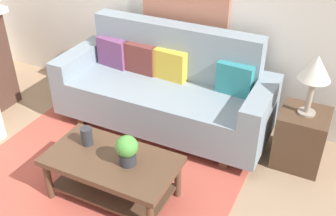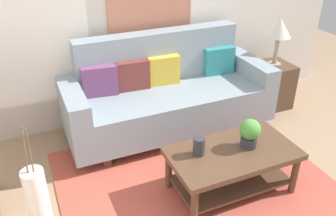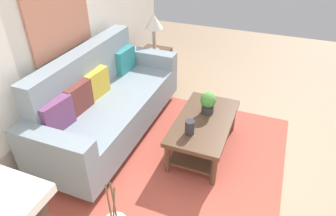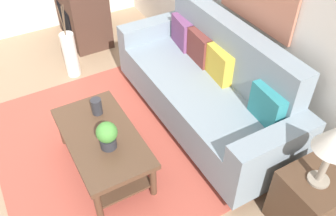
{
  "view_description": "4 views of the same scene",
  "coord_description": "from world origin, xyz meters",
  "px_view_note": "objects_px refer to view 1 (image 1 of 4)",
  "views": [
    {
      "loc": [
        1.77,
        -1.71,
        2.54
      ],
      "look_at": [
        0.43,
        1.04,
        0.59
      ],
      "focal_mm": 42.76,
      "sensor_mm": 36.0,
      "label": 1
    },
    {
      "loc": [
        -1.26,
        -1.68,
        2.22
      ],
      "look_at": [
        -0.05,
        1.08,
        0.55
      ],
      "focal_mm": 38.24,
      "sensor_mm": 36.0,
      "label": 2
    },
    {
      "loc": [
        -2.42,
        -0.25,
        2.37
      ],
      "look_at": [
        0.15,
        0.76,
        0.55
      ],
      "focal_mm": 31.96,
      "sensor_mm": 36.0,
      "label": 3
    },
    {
      "loc": [
        2.42,
        -0.19,
        2.71
      ],
      "look_at": [
        0.28,
        1.01,
        0.5
      ],
      "focal_mm": 38.31,
      "sensor_mm": 36.0,
      "label": 4
    }
  ],
  "objects_px": {
    "throw_pillow_mustard": "(170,65)",
    "table_lamp": "(316,70)",
    "throw_pillow_maroon": "(141,58)",
    "throw_pillow_teal": "(235,79)",
    "coffee_table": "(112,169)",
    "couch": "(165,91)",
    "tabletop_vase": "(87,136)",
    "side_table": "(301,138)",
    "throw_pillow_plum": "(113,52)",
    "potted_plant_tabletop": "(127,149)"
  },
  "relations": [
    {
      "from": "potted_plant_tabletop",
      "to": "couch",
      "type": "bearing_deg",
      "value": 102.06
    },
    {
      "from": "coffee_table",
      "to": "table_lamp",
      "type": "distance_m",
      "value": 1.91
    },
    {
      "from": "side_table",
      "to": "throw_pillow_mustard",
      "type": "bearing_deg",
      "value": 175.13
    },
    {
      "from": "couch",
      "to": "throw_pillow_teal",
      "type": "relative_size",
      "value": 6.26
    },
    {
      "from": "throw_pillow_mustard",
      "to": "potted_plant_tabletop",
      "type": "relative_size",
      "value": 1.37
    },
    {
      "from": "couch",
      "to": "throw_pillow_plum",
      "type": "height_order",
      "value": "couch"
    },
    {
      "from": "table_lamp",
      "to": "throw_pillow_mustard",
      "type": "bearing_deg",
      "value": 175.13
    },
    {
      "from": "coffee_table",
      "to": "throw_pillow_mustard",
      "type": "bearing_deg",
      "value": 94.19
    },
    {
      "from": "throw_pillow_plum",
      "to": "potted_plant_tabletop",
      "type": "height_order",
      "value": "throw_pillow_plum"
    },
    {
      "from": "throw_pillow_teal",
      "to": "throw_pillow_mustard",
      "type": "bearing_deg",
      "value": 180.0
    },
    {
      "from": "throw_pillow_mustard",
      "to": "tabletop_vase",
      "type": "relative_size",
      "value": 2.25
    },
    {
      "from": "coffee_table",
      "to": "tabletop_vase",
      "type": "height_order",
      "value": "tabletop_vase"
    },
    {
      "from": "couch",
      "to": "throw_pillow_teal",
      "type": "xyz_separation_m",
      "value": [
        0.7,
        0.13,
        0.25
      ]
    },
    {
      "from": "throw_pillow_maroon",
      "to": "throw_pillow_mustard",
      "type": "xyz_separation_m",
      "value": [
        0.35,
        0.0,
        0.0
      ]
    },
    {
      "from": "throw_pillow_plum",
      "to": "throw_pillow_teal",
      "type": "bearing_deg",
      "value": 0.0
    },
    {
      "from": "throw_pillow_teal",
      "to": "coffee_table",
      "type": "bearing_deg",
      "value": -114.99
    },
    {
      "from": "couch",
      "to": "throw_pillow_plum",
      "type": "xyz_separation_m",
      "value": [
        -0.7,
        0.13,
        0.25
      ]
    },
    {
      "from": "throw_pillow_plum",
      "to": "potted_plant_tabletop",
      "type": "xyz_separation_m",
      "value": [
        0.95,
        -1.3,
        -0.11
      ]
    },
    {
      "from": "throw_pillow_maroon",
      "to": "table_lamp",
      "type": "height_order",
      "value": "table_lamp"
    },
    {
      "from": "throw_pillow_teal",
      "to": "coffee_table",
      "type": "height_order",
      "value": "throw_pillow_teal"
    },
    {
      "from": "throw_pillow_mustard",
      "to": "coffee_table",
      "type": "distance_m",
      "value": 1.36
    },
    {
      "from": "throw_pillow_teal",
      "to": "table_lamp",
      "type": "bearing_deg",
      "value": -9.56
    },
    {
      "from": "couch",
      "to": "throw_pillow_plum",
      "type": "bearing_deg",
      "value": 169.9
    },
    {
      "from": "throw_pillow_teal",
      "to": "table_lamp",
      "type": "distance_m",
      "value": 0.8
    },
    {
      "from": "throw_pillow_plum",
      "to": "tabletop_vase",
      "type": "xyz_separation_m",
      "value": [
        0.51,
        -1.23,
        -0.17
      ]
    },
    {
      "from": "throw_pillow_mustard",
      "to": "table_lamp",
      "type": "distance_m",
      "value": 1.47
    },
    {
      "from": "potted_plant_tabletop",
      "to": "coffee_table",
      "type": "bearing_deg",
      "value": -176.56
    },
    {
      "from": "throw_pillow_teal",
      "to": "couch",
      "type": "bearing_deg",
      "value": -169.9
    },
    {
      "from": "throw_pillow_teal",
      "to": "throw_pillow_plum",
      "type": "bearing_deg",
      "value": 180.0
    },
    {
      "from": "tabletop_vase",
      "to": "side_table",
      "type": "xyz_separation_m",
      "value": [
        1.62,
        1.1,
        -0.23
      ]
    },
    {
      "from": "table_lamp",
      "to": "side_table",
      "type": "bearing_deg",
      "value": 180.0
    },
    {
      "from": "tabletop_vase",
      "to": "side_table",
      "type": "height_order",
      "value": "tabletop_vase"
    },
    {
      "from": "table_lamp",
      "to": "coffee_table",
      "type": "bearing_deg",
      "value": -138.33
    },
    {
      "from": "throw_pillow_teal",
      "to": "potted_plant_tabletop",
      "type": "distance_m",
      "value": 1.38
    },
    {
      "from": "throw_pillow_maroon",
      "to": "potted_plant_tabletop",
      "type": "distance_m",
      "value": 1.43
    },
    {
      "from": "table_lamp",
      "to": "tabletop_vase",
      "type": "bearing_deg",
      "value": -145.73
    },
    {
      "from": "potted_plant_tabletop",
      "to": "table_lamp",
      "type": "distance_m",
      "value": 1.72
    },
    {
      "from": "tabletop_vase",
      "to": "potted_plant_tabletop",
      "type": "distance_m",
      "value": 0.45
    },
    {
      "from": "coffee_table",
      "to": "tabletop_vase",
      "type": "bearing_deg",
      "value": 164.66
    },
    {
      "from": "couch",
      "to": "tabletop_vase",
      "type": "relative_size",
      "value": 14.12
    },
    {
      "from": "potted_plant_tabletop",
      "to": "side_table",
      "type": "xyz_separation_m",
      "value": [
        1.18,
        1.18,
        -0.29
      ]
    },
    {
      "from": "throw_pillow_maroon",
      "to": "side_table",
      "type": "relative_size",
      "value": 0.64
    },
    {
      "from": "potted_plant_tabletop",
      "to": "side_table",
      "type": "bearing_deg",
      "value": 44.97
    },
    {
      "from": "tabletop_vase",
      "to": "side_table",
      "type": "relative_size",
      "value": 0.29
    },
    {
      "from": "throw_pillow_maroon",
      "to": "tabletop_vase",
      "type": "xyz_separation_m",
      "value": [
        0.16,
        -1.23,
        -0.17
      ]
    },
    {
      "from": "coffee_table",
      "to": "table_lamp",
      "type": "xyz_separation_m",
      "value": [
        1.33,
        1.18,
        0.68
      ]
    },
    {
      "from": "couch",
      "to": "table_lamp",
      "type": "relative_size",
      "value": 3.95
    },
    {
      "from": "throw_pillow_mustard",
      "to": "side_table",
      "type": "height_order",
      "value": "throw_pillow_mustard"
    },
    {
      "from": "coffee_table",
      "to": "side_table",
      "type": "relative_size",
      "value": 1.96
    },
    {
      "from": "coffee_table",
      "to": "table_lamp",
      "type": "bearing_deg",
      "value": 41.67
    }
  ]
}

